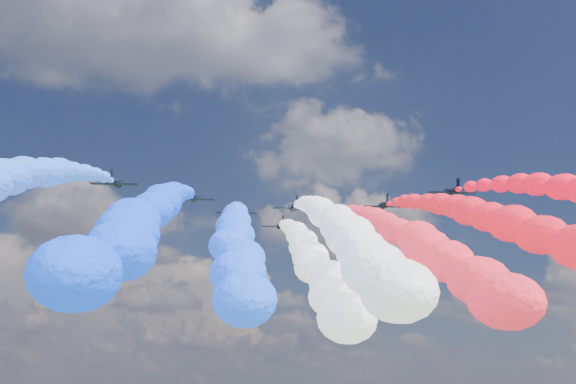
{
  "coord_description": "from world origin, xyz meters",
  "views": [
    {
      "loc": [
        -10.22,
        -143.33,
        57.51
      ],
      "look_at": [
        0.0,
        4.0,
        99.46
      ],
      "focal_mm": 46.59,
      "sensor_mm": 36.0,
      "label": 1
    }
  ],
  "objects": [
    {
      "name": "trail_1",
      "position": [
        -19.41,
        -49.46,
        80.88
      ],
      "size": [
        5.54,
        100.32,
        36.83
      ],
      "primitive_type": null,
      "color": "#0E3BE8"
    },
    {
      "name": "trail_2",
      "position": [
        -10.43,
        -38.78,
        80.88
      ],
      "size": [
        5.54,
        100.32,
        36.83
      ],
      "primitive_type": null,
      "color": "blue"
    },
    {
      "name": "jet_6",
      "position": [
        20.32,
        5.97,
        97.46
      ],
      "size": [
        9.12,
        12.32,
        4.76
      ],
      "primitive_type": null,
      "rotation": [
        0.19,
        0.0,
        -0.02
      ],
      "color": "black"
    },
    {
      "name": "trail_6",
      "position": [
        20.32,
        -46.35,
        80.88
      ],
      "size": [
        5.54,
        100.32,
        36.83
      ],
      "primitive_type": null,
      "color": "red"
    },
    {
      "name": "trail_4",
      "position": [
        -0.13,
        -26.34,
        80.88
      ],
      "size": [
        5.54,
        100.32,
        36.83
      ],
      "primitive_type": null,
      "color": "white"
    },
    {
      "name": "jet_1",
      "position": [
        -19.41,
        2.86,
        97.46
      ],
      "size": [
        9.19,
        12.37,
        4.76
      ],
      "primitive_type": null,
      "rotation": [
        0.19,
        0.0,
        0.03
      ],
      "color": "black"
    },
    {
      "name": "jet_5",
      "position": [
        10.74,
        14.23,
        97.46
      ],
      "size": [
        9.22,
        12.39,
        4.76
      ],
      "primitive_type": null,
      "rotation": [
        0.19,
        0.0,
        -0.03
      ],
      "color": "black"
    },
    {
      "name": "jet_7",
      "position": [
        31.35,
        -5.46,
        97.46
      ],
      "size": [
        9.52,
        12.61,
        4.76
      ],
      "primitive_type": null,
      "rotation": [
        0.19,
        0.0,
        0.06
      ],
      "color": "black"
    },
    {
      "name": "trail_5",
      "position": [
        10.74,
        -38.09,
        80.88
      ],
      "size": [
        5.54,
        100.32,
        36.83
      ],
      "primitive_type": null,
      "color": "red"
    },
    {
      "name": "jet_0",
      "position": [
        -33.32,
        -7.0,
        97.46
      ],
      "size": [
        8.84,
        12.12,
        4.76
      ],
      "primitive_type": null,
      "rotation": [
        0.19,
        0.0,
        -0.0
      ],
      "color": "black"
    },
    {
      "name": "jet_4",
      "position": [
        -0.13,
        25.98,
        97.46
      ],
      "size": [
        9.52,
        12.61,
        4.76
      ],
      "primitive_type": null,
      "rotation": [
        0.19,
        0.0,
        0.06
      ],
      "color": "black"
    },
    {
      "name": "jet_2",
      "position": [
        -10.43,
        13.54,
        97.46
      ],
      "size": [
        8.84,
        12.12,
        4.76
      ],
      "primitive_type": null,
      "rotation": [
        0.19,
        0.0,
        -0.0
      ],
      "color": "black"
    },
    {
      "name": "trail_3",
      "position": [
        1.69,
        -43.49,
        80.88
      ],
      "size": [
        5.54,
        100.32,
        36.83
      ],
      "primitive_type": null,
      "color": "white"
    },
    {
      "name": "trail_0",
      "position": [
        -33.32,
        -59.32,
        80.88
      ],
      "size": [
        5.54,
        100.32,
        36.83
      ],
      "primitive_type": null,
      "color": "blue"
    },
    {
      "name": "jet_3",
      "position": [
        1.69,
        8.82,
        97.46
      ],
      "size": [
        9.3,
        12.45,
        4.76
      ],
      "primitive_type": null,
      "rotation": [
        0.19,
        0.0,
        0.04
      ],
      "color": "black"
    }
  ]
}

